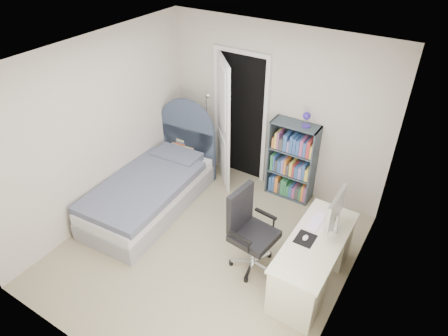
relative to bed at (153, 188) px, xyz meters
The scene contains 8 objects.
room_shell 1.57m from the bed, 16.92° to the right, with size 3.50×3.70×2.60m.
door 1.53m from the bed, 65.45° to the left, with size 0.92×0.63×2.06m.
bed is the anchor object (origin of this frame).
nightstand 1.04m from the bed, 98.15° to the left, with size 0.41×0.41×0.60m.
floor_lamp 1.25m from the bed, 82.55° to the left, with size 0.20×0.20×1.39m.
bookcase 2.07m from the bed, 38.79° to the left, with size 0.68×0.29×1.45m.
desk 2.53m from the bed, ahead, with size 0.56×1.40×1.15m.
office_chair 1.78m from the bed, ahead, with size 0.57×0.59×1.09m.
Camera 1 is at (2.16, -3.03, 3.80)m, focal length 32.00 mm.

